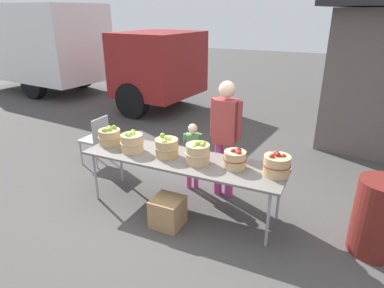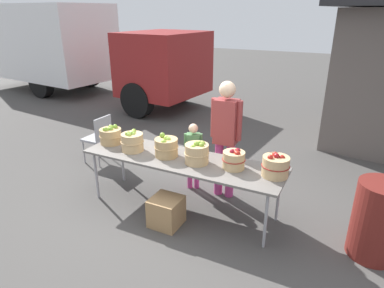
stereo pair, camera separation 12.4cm
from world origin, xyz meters
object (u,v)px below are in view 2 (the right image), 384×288
apple_basket_green_2 (166,147)px  child_customer (193,151)px  apple_basket_green_0 (111,136)px  apple_basket_red_0 (234,159)px  apple_basket_red_1 (276,166)px  box_truck (72,47)px  apple_basket_green_3 (197,153)px  vendor_adult (226,131)px  produce_crate (166,211)px  market_table (182,161)px  folding_chair (99,136)px  apple_basket_green_1 (132,141)px  trash_barrel (378,220)px

apple_basket_green_2 → child_customer: bearing=80.9°
apple_basket_green_0 → apple_basket_red_0: size_ratio=1.14×
apple_basket_green_0 → child_customer: (1.06, 0.56, -0.26)m
apple_basket_red_1 → box_truck: 8.82m
apple_basket_green_0 → box_truck: box_truck is taller
apple_basket_green_3 → apple_basket_green_2: bearing=178.6°
vendor_adult → produce_crate: (-0.37, -1.02, -0.81)m
vendor_adult → produce_crate: vendor_adult is taller
apple_basket_green_3 → market_table: bearing=173.6°
vendor_adult → box_truck: 7.82m
apple_basket_red_0 → folding_chair: (-2.72, 0.65, -0.36)m
folding_chair → produce_crate: bearing=62.1°
vendor_adult → child_customer: 0.63m
market_table → apple_basket_green_3: size_ratio=8.43×
child_customer → apple_basket_red_0: bearing=122.7°
apple_basket_green_1 → child_customer: (0.61, 0.65, -0.27)m
market_table → apple_basket_green_0: apple_basket_green_0 is taller
apple_basket_green_1 → produce_crate: size_ratio=0.86×
trash_barrel → produce_crate: bearing=-166.9°
folding_chair → produce_crate: folding_chair is taller
trash_barrel → produce_crate: size_ratio=2.37×
apple_basket_green_0 → vendor_adult: vendor_adult is taller
apple_basket_green_2 → folding_chair: apple_basket_green_2 is taller
apple_basket_red_0 → folding_chair: bearing=166.7°
apple_basket_green_3 → trash_barrel: size_ratio=0.36×
apple_basket_green_2 → market_table: bearing=4.0°
apple_basket_red_0 → produce_crate: bearing=-146.9°
apple_basket_green_0 → apple_basket_red_0: 1.88m
apple_basket_green_0 → child_customer: size_ratio=0.32×
apple_basket_red_0 → box_truck: (-7.07, 4.50, 0.62)m
child_customer → trash_barrel: 2.51m
vendor_adult → child_customer: vendor_adult is taller
apple_basket_red_0 → apple_basket_red_1: apple_basket_red_1 is taller
apple_basket_red_0 → vendor_adult: vendor_adult is taller
apple_basket_red_0 → box_truck: 8.41m
apple_basket_green_3 → apple_basket_red_0: apple_basket_green_3 is taller
trash_barrel → apple_basket_green_3: bearing=-175.9°
folding_chair → apple_basket_green_0: bearing=52.7°
folding_chair → trash_barrel: trash_barrel is taller
apple_basket_green_3 → child_customer: bearing=120.2°
apple_basket_green_0 → apple_basket_red_1: bearing=0.9°
apple_basket_green_3 → folding_chair: size_ratio=0.37×
apple_basket_green_0 → apple_basket_green_3: (1.41, -0.05, 0.02)m
apple_basket_green_3 → apple_basket_red_0: bearing=8.0°
market_table → produce_crate: (-0.00, -0.42, -0.53)m
apple_basket_red_0 → apple_basket_green_1: bearing=-176.0°
apple_basket_red_0 → produce_crate: apple_basket_red_0 is taller
box_truck → produce_crate: 8.18m
apple_basket_green_1 → trash_barrel: apple_basket_green_1 is taller
apple_basket_green_0 → child_customer: child_customer is taller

